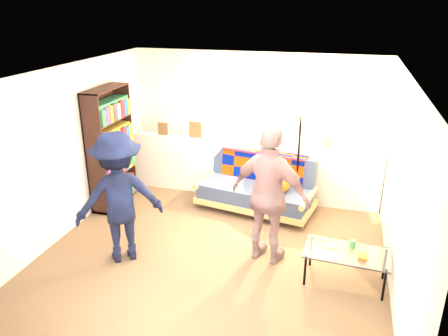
# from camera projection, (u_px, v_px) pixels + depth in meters

# --- Properties ---
(ground) EXTENTS (5.00, 5.00, 0.00)m
(ground) POSITION_uv_depth(u_px,v_px,m) (216.00, 248.00, 6.07)
(ground) COLOR brown
(ground) RESTS_ON ground
(room_shell) EXTENTS (4.60, 5.05, 2.45)m
(room_shell) POSITION_uv_depth(u_px,v_px,m) (225.00, 123.00, 5.88)
(room_shell) COLOR silver
(room_shell) RESTS_ON ground
(half_wall_ledge) EXTENTS (4.45, 0.15, 1.00)m
(half_wall_ledge) POSITION_uv_depth(u_px,v_px,m) (246.00, 169.00, 7.50)
(half_wall_ledge) COLOR silver
(half_wall_ledge) RESTS_ON ground
(ledge_decor) EXTENTS (2.97, 0.02, 0.45)m
(ledge_decor) POSITION_uv_depth(u_px,v_px,m) (233.00, 131.00, 7.29)
(ledge_decor) COLOR brown
(ledge_decor) RESTS_ON half_wall_ledge
(futon_sofa) EXTENTS (1.98, 1.18, 0.80)m
(futon_sofa) POSITION_uv_depth(u_px,v_px,m) (258.00, 188.00, 7.10)
(futon_sofa) COLOR tan
(futon_sofa) RESTS_ON ground
(bookshelf) EXTENTS (0.33, 0.98, 1.96)m
(bookshelf) POSITION_uv_depth(u_px,v_px,m) (111.00, 151.00, 7.12)
(bookshelf) COLOR black
(bookshelf) RESTS_ON ground
(coffee_table) EXTENTS (1.03, 0.61, 0.52)m
(coffee_table) POSITION_uv_depth(u_px,v_px,m) (347.00, 254.00, 5.21)
(coffee_table) COLOR black
(coffee_table) RESTS_ON ground
(floor_lamp) EXTENTS (0.35, 0.31, 1.66)m
(floor_lamp) POSITION_uv_depth(u_px,v_px,m) (301.00, 142.00, 6.74)
(floor_lamp) COLOR black
(floor_lamp) RESTS_ON ground
(person_left) EXTENTS (1.29, 1.19, 1.74)m
(person_left) POSITION_uv_depth(u_px,v_px,m) (119.00, 198.00, 5.57)
(person_left) COLOR black
(person_left) RESTS_ON ground
(person_right) EXTENTS (1.15, 0.72, 1.83)m
(person_right) POSITION_uv_depth(u_px,v_px,m) (270.00, 196.00, 5.51)
(person_right) COLOR #CF868C
(person_right) RESTS_ON ground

